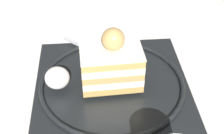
{
  "coord_description": "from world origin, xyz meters",
  "views": [
    {
      "loc": [
        -0.36,
        0.09,
        0.37
      ],
      "look_at": [
        0.02,
        -0.01,
        0.05
      ],
      "focal_mm": 51.75,
      "sensor_mm": 36.0,
      "label": 1
    }
  ],
  "objects_px": {
    "dessert_plate": "(112,86)",
    "fork": "(90,50)",
    "whipped_cream_dollop": "(57,78)",
    "cake_slice": "(111,63)"
  },
  "relations": [
    {
      "from": "dessert_plate",
      "to": "fork",
      "type": "relative_size",
      "value": 2.92
    },
    {
      "from": "whipped_cream_dollop",
      "to": "fork",
      "type": "distance_m",
      "value": 0.11
    },
    {
      "from": "dessert_plate",
      "to": "fork",
      "type": "distance_m",
      "value": 0.09
    },
    {
      "from": "cake_slice",
      "to": "whipped_cream_dollop",
      "type": "height_order",
      "value": "cake_slice"
    },
    {
      "from": "dessert_plate",
      "to": "fork",
      "type": "bearing_deg",
      "value": 11.0
    },
    {
      "from": "dessert_plate",
      "to": "whipped_cream_dollop",
      "type": "relative_size",
      "value": 7.4
    },
    {
      "from": "dessert_plate",
      "to": "cake_slice",
      "type": "height_order",
      "value": "cake_slice"
    },
    {
      "from": "whipped_cream_dollop",
      "to": "cake_slice",
      "type": "bearing_deg",
      "value": -95.92
    },
    {
      "from": "dessert_plate",
      "to": "cake_slice",
      "type": "xyz_separation_m",
      "value": [
        0.0,
        0.0,
        0.05
      ]
    },
    {
      "from": "fork",
      "to": "dessert_plate",
      "type": "bearing_deg",
      "value": -169.0
    }
  ]
}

